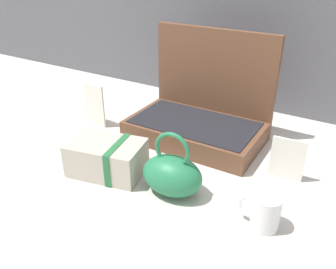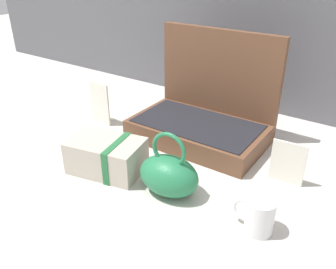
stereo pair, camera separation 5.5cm
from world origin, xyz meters
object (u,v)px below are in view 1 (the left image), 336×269
at_px(info_card_left, 94,105).
at_px(poster_card_right, 287,159).
at_px(open_suitcase, 201,115).
at_px(coffee_mug, 265,212).
at_px(teal_pouch_handbag, 172,174).
at_px(cream_toiletry_bag, 108,158).

distance_m(info_card_left, poster_card_right, 0.71).
distance_m(open_suitcase, coffee_mug, 0.48).
bearing_deg(teal_pouch_handbag, open_suitcase, 103.39).
bearing_deg(cream_toiletry_bag, teal_pouch_handbag, 3.07).
height_order(open_suitcase, poster_card_right, open_suitcase).
bearing_deg(coffee_mug, poster_card_right, 92.31).
xyz_separation_m(open_suitcase, teal_pouch_handbag, (0.08, -0.34, -0.02)).
xyz_separation_m(coffee_mug, poster_card_right, (-0.01, 0.23, 0.02)).
bearing_deg(teal_pouch_handbag, info_card_left, 154.68).
xyz_separation_m(open_suitcase, coffee_mug, (0.34, -0.34, -0.04)).
height_order(cream_toiletry_bag, poster_card_right, poster_card_right).
xyz_separation_m(coffee_mug, info_card_left, (-0.72, 0.22, 0.04)).
xyz_separation_m(open_suitcase, cream_toiletry_bag, (-0.13, -0.35, -0.03)).
relative_size(open_suitcase, coffee_mug, 4.32).
relative_size(info_card_left, poster_card_right, 1.26).
bearing_deg(open_suitcase, info_card_left, -162.61).
height_order(teal_pouch_handbag, poster_card_right, teal_pouch_handbag).
bearing_deg(poster_card_right, coffee_mug, -90.97).
bearing_deg(open_suitcase, coffee_mug, -45.59).
xyz_separation_m(info_card_left, poster_card_right, (0.71, 0.01, -0.02)).
xyz_separation_m(open_suitcase, poster_card_right, (0.33, -0.11, -0.02)).
bearing_deg(teal_pouch_handbag, poster_card_right, 43.05).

